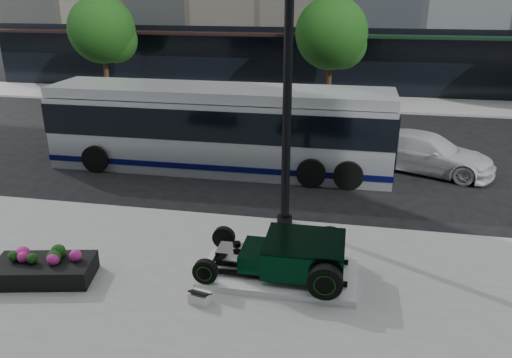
% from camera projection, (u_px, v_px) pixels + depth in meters
% --- Properties ---
extents(ground, '(120.00, 120.00, 0.00)m').
position_uv_depth(ground, '(272.00, 194.00, 15.80)').
color(ground, black).
rests_on(ground, ground).
extents(sidewalk_far, '(70.00, 4.00, 0.12)m').
position_uv_depth(sidewalk_far, '(311.00, 101.00, 28.62)').
color(sidewalk_far, gray).
rests_on(sidewalk_far, ground).
extents(street_trees, '(29.80, 3.80, 5.70)m').
position_uv_depth(street_trees, '(334.00, 36.00, 26.25)').
color(street_trees, black).
rests_on(street_trees, sidewalk_far).
extents(display_plinth, '(3.40, 1.80, 0.15)m').
position_uv_depth(display_plinth, '(279.00, 273.00, 11.06)').
color(display_plinth, silver).
rests_on(display_plinth, sidewalk_near).
extents(hot_rod, '(3.22, 2.00, 0.81)m').
position_uv_depth(hot_rod, '(294.00, 255.00, 10.82)').
color(hot_rod, black).
rests_on(hot_rod, display_plinth).
extents(info_plaque, '(0.46, 0.38, 0.31)m').
position_uv_depth(info_plaque, '(200.00, 297.00, 10.11)').
color(info_plaque, silver).
rests_on(info_plaque, sidewalk_near).
extents(lamppost, '(0.42, 0.42, 7.56)m').
position_uv_depth(lamppost, '(287.00, 96.00, 12.37)').
color(lamppost, black).
rests_on(lamppost, sidewalk_near).
extents(flower_planter, '(2.29, 1.47, 0.69)m').
position_uv_depth(flower_planter, '(44.00, 269.00, 10.89)').
color(flower_planter, black).
rests_on(flower_planter, sidewalk_near).
extents(transit_bus, '(12.12, 2.88, 2.92)m').
position_uv_depth(transit_bus, '(220.00, 128.00, 17.69)').
color(transit_bus, '#B5B9BF').
rests_on(transit_bus, ground).
extents(white_sedan, '(5.03, 3.41, 1.35)m').
position_uv_depth(white_sedan, '(426.00, 153.00, 17.64)').
color(white_sedan, silver).
rests_on(white_sedan, ground).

